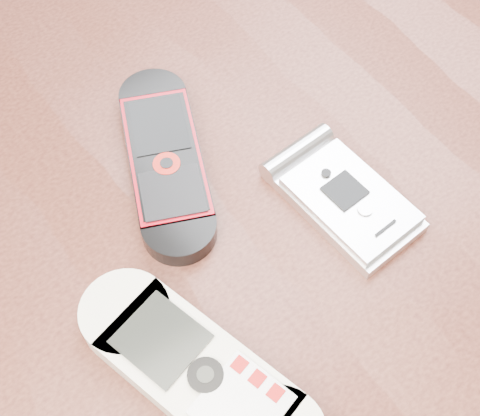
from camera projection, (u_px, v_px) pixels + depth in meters
The scene contains 4 objects.
table at pixel (235, 286), 0.54m from camera, with size 1.20×0.80×0.75m.
nokia_white at pixel (198, 373), 0.39m from camera, with size 0.06×0.17×0.02m, color silver.
nokia_black_red at pixel (165, 159), 0.47m from camera, with size 0.05×0.16×0.02m, color black.
motorola_razr at pixel (347, 199), 0.45m from camera, with size 0.06×0.11×0.02m, color silver.
Camera 1 is at (-0.14, -0.19, 1.14)m, focal length 50.00 mm.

